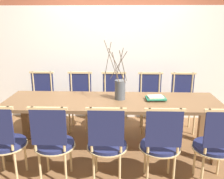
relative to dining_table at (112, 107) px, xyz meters
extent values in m
plane|color=brown|center=(0.00, 0.00, -0.64)|extent=(16.00, 16.00, 0.00)
cube|color=silver|center=(0.00, 1.26, 0.35)|extent=(12.00, 0.06, 1.99)
cube|color=brown|center=(0.00, 0.00, 0.07)|extent=(2.84, 0.82, 0.04)
cube|color=brown|center=(-1.32, -0.30, -0.30)|extent=(0.09, 0.09, 0.69)
cube|color=brown|center=(1.32, -0.30, -0.30)|extent=(0.09, 0.09, 0.69)
cube|color=brown|center=(-1.32, 0.30, -0.30)|extent=(0.09, 0.09, 0.69)
cube|color=brown|center=(1.32, 0.30, -0.30)|extent=(0.09, 0.09, 0.69)
cylinder|color=#1E234C|center=(-1.15, -0.67, -0.20)|extent=(0.43, 0.43, 0.04)
cylinder|color=tan|center=(-1.15, -0.67, -0.23)|extent=(0.45, 0.45, 0.01)
cylinder|color=tan|center=(-1.29, -0.53, -0.43)|extent=(0.03, 0.03, 0.42)
cylinder|color=tan|center=(-1.02, -0.53, -0.43)|extent=(0.03, 0.03, 0.42)
cylinder|color=tan|center=(-1.02, -0.81, -0.43)|extent=(0.03, 0.03, 0.42)
cylinder|color=tan|center=(-1.01, -0.85, 0.06)|extent=(0.03, 0.03, 0.48)
cylinder|color=#1E234C|center=(-0.61, -0.67, -0.20)|extent=(0.43, 0.43, 0.04)
cylinder|color=tan|center=(-0.61, -0.67, -0.23)|extent=(0.45, 0.45, 0.01)
cylinder|color=tan|center=(-0.75, -0.53, -0.43)|extent=(0.03, 0.03, 0.42)
cylinder|color=tan|center=(-0.47, -0.53, -0.43)|extent=(0.03, 0.03, 0.42)
cylinder|color=tan|center=(-0.75, -0.81, -0.43)|extent=(0.03, 0.03, 0.42)
cylinder|color=tan|center=(-0.47, -0.81, -0.43)|extent=(0.03, 0.03, 0.42)
cylinder|color=tan|center=(-0.76, -0.85, 0.06)|extent=(0.03, 0.03, 0.48)
cylinder|color=tan|center=(-0.46, -0.85, 0.06)|extent=(0.03, 0.03, 0.48)
cube|color=#1E234C|center=(-0.61, -0.86, 0.08)|extent=(0.36, 0.02, 0.39)
cube|color=tan|center=(-0.61, -0.85, 0.28)|extent=(0.40, 0.03, 0.03)
cylinder|color=#1E234C|center=(-0.03, -0.67, -0.20)|extent=(0.43, 0.43, 0.04)
cylinder|color=tan|center=(-0.03, -0.67, -0.23)|extent=(0.45, 0.45, 0.01)
cylinder|color=tan|center=(-0.17, -0.53, -0.43)|extent=(0.03, 0.03, 0.42)
cylinder|color=tan|center=(0.11, -0.53, -0.43)|extent=(0.03, 0.03, 0.42)
cylinder|color=tan|center=(-0.17, -0.81, -0.43)|extent=(0.03, 0.03, 0.42)
cylinder|color=tan|center=(0.11, -0.81, -0.43)|extent=(0.03, 0.03, 0.42)
cylinder|color=tan|center=(-0.18, -0.85, 0.06)|extent=(0.03, 0.03, 0.48)
cylinder|color=tan|center=(0.12, -0.85, 0.06)|extent=(0.03, 0.03, 0.48)
cube|color=#1E234C|center=(-0.03, -0.86, 0.08)|extent=(0.36, 0.02, 0.39)
cube|color=tan|center=(-0.03, -0.85, 0.28)|extent=(0.40, 0.03, 0.03)
cylinder|color=#1E234C|center=(0.55, -0.67, -0.20)|extent=(0.43, 0.43, 0.04)
cylinder|color=tan|center=(0.55, -0.67, -0.23)|extent=(0.45, 0.45, 0.01)
cylinder|color=tan|center=(0.41, -0.53, -0.43)|extent=(0.03, 0.03, 0.42)
cylinder|color=tan|center=(0.69, -0.53, -0.43)|extent=(0.03, 0.03, 0.42)
cylinder|color=tan|center=(0.41, -0.81, -0.43)|extent=(0.03, 0.03, 0.42)
cylinder|color=tan|center=(0.69, -0.81, -0.43)|extent=(0.03, 0.03, 0.42)
cylinder|color=tan|center=(0.40, -0.85, 0.06)|extent=(0.03, 0.03, 0.48)
cylinder|color=tan|center=(0.70, -0.85, 0.06)|extent=(0.03, 0.03, 0.48)
cube|color=#1E234C|center=(0.55, -0.86, 0.08)|extent=(0.36, 0.02, 0.39)
cube|color=tan|center=(0.55, -0.85, 0.28)|extent=(0.40, 0.03, 0.03)
cylinder|color=#1E234C|center=(1.12, -0.67, -0.20)|extent=(0.43, 0.43, 0.04)
cylinder|color=tan|center=(1.12, -0.67, -0.23)|extent=(0.45, 0.45, 0.01)
cylinder|color=tan|center=(0.98, -0.53, -0.43)|extent=(0.03, 0.03, 0.42)
cylinder|color=tan|center=(1.26, -0.53, -0.43)|extent=(0.03, 0.03, 0.42)
cylinder|color=tan|center=(0.98, -0.81, -0.43)|extent=(0.03, 0.03, 0.42)
cylinder|color=tan|center=(0.97, -0.85, 0.06)|extent=(0.03, 0.03, 0.48)
cube|color=#1E234C|center=(1.12, -0.86, 0.08)|extent=(0.36, 0.02, 0.39)
cylinder|color=#1E234C|center=(-1.20, 0.67, -0.20)|extent=(0.43, 0.43, 0.04)
cylinder|color=tan|center=(-1.20, 0.67, -0.23)|extent=(0.45, 0.45, 0.01)
cylinder|color=tan|center=(-1.06, 0.53, -0.43)|extent=(0.03, 0.03, 0.42)
cylinder|color=tan|center=(-1.34, 0.53, -0.43)|extent=(0.03, 0.03, 0.42)
cylinder|color=tan|center=(-1.06, 0.81, -0.43)|extent=(0.03, 0.03, 0.42)
cylinder|color=tan|center=(-1.34, 0.81, -0.43)|extent=(0.03, 0.03, 0.42)
cylinder|color=tan|center=(-1.05, 0.85, 0.06)|extent=(0.03, 0.03, 0.48)
cylinder|color=tan|center=(-1.35, 0.85, 0.06)|extent=(0.03, 0.03, 0.48)
cube|color=#1E234C|center=(-1.20, 0.86, 0.08)|extent=(0.36, 0.02, 0.39)
cube|color=tan|center=(-1.20, 0.85, 0.28)|extent=(0.40, 0.03, 0.03)
cylinder|color=#1E234C|center=(-0.56, 0.67, -0.20)|extent=(0.43, 0.43, 0.04)
cylinder|color=tan|center=(-0.56, 0.67, -0.23)|extent=(0.45, 0.45, 0.01)
cylinder|color=tan|center=(-0.42, 0.53, -0.43)|extent=(0.03, 0.03, 0.42)
cylinder|color=tan|center=(-0.70, 0.53, -0.43)|extent=(0.03, 0.03, 0.42)
cylinder|color=tan|center=(-0.42, 0.81, -0.43)|extent=(0.03, 0.03, 0.42)
cylinder|color=tan|center=(-0.70, 0.81, -0.43)|extent=(0.03, 0.03, 0.42)
cylinder|color=tan|center=(-0.41, 0.85, 0.06)|extent=(0.03, 0.03, 0.48)
cylinder|color=tan|center=(-0.71, 0.85, 0.06)|extent=(0.03, 0.03, 0.48)
cube|color=#1E234C|center=(-0.56, 0.86, 0.08)|extent=(0.36, 0.02, 0.39)
cube|color=tan|center=(-0.56, 0.85, 0.28)|extent=(0.40, 0.03, 0.03)
cylinder|color=#1E234C|center=(0.00, 0.67, -0.20)|extent=(0.43, 0.43, 0.04)
cylinder|color=tan|center=(0.00, 0.67, -0.23)|extent=(0.45, 0.45, 0.01)
cylinder|color=tan|center=(0.14, 0.53, -0.43)|extent=(0.03, 0.03, 0.42)
cylinder|color=tan|center=(-0.14, 0.53, -0.43)|extent=(0.03, 0.03, 0.42)
cylinder|color=tan|center=(0.14, 0.81, -0.43)|extent=(0.03, 0.03, 0.42)
cylinder|color=tan|center=(-0.14, 0.81, -0.43)|extent=(0.03, 0.03, 0.42)
cylinder|color=tan|center=(0.15, 0.85, 0.06)|extent=(0.03, 0.03, 0.48)
cylinder|color=tan|center=(-0.15, 0.85, 0.06)|extent=(0.03, 0.03, 0.48)
cube|color=#1E234C|center=(0.00, 0.86, 0.08)|extent=(0.36, 0.02, 0.39)
cube|color=tan|center=(0.00, 0.85, 0.28)|extent=(0.40, 0.03, 0.03)
cylinder|color=#1E234C|center=(0.60, 0.67, -0.20)|extent=(0.43, 0.43, 0.04)
cylinder|color=tan|center=(0.60, 0.67, -0.23)|extent=(0.45, 0.45, 0.01)
cylinder|color=tan|center=(0.74, 0.53, -0.43)|extent=(0.03, 0.03, 0.42)
cylinder|color=tan|center=(0.46, 0.53, -0.43)|extent=(0.03, 0.03, 0.42)
cylinder|color=tan|center=(0.74, 0.81, -0.43)|extent=(0.03, 0.03, 0.42)
cylinder|color=tan|center=(0.46, 0.81, -0.43)|extent=(0.03, 0.03, 0.42)
cylinder|color=tan|center=(0.75, 0.85, 0.06)|extent=(0.03, 0.03, 0.48)
cylinder|color=tan|center=(0.45, 0.85, 0.06)|extent=(0.03, 0.03, 0.48)
cube|color=#1E234C|center=(0.60, 0.86, 0.08)|extent=(0.36, 0.02, 0.39)
cube|color=tan|center=(0.60, 0.85, 0.28)|extent=(0.40, 0.03, 0.03)
cylinder|color=#1E234C|center=(1.13, 0.67, -0.20)|extent=(0.43, 0.43, 0.04)
cylinder|color=tan|center=(1.13, 0.67, -0.23)|extent=(0.45, 0.45, 0.01)
cylinder|color=tan|center=(1.27, 0.53, -0.43)|extent=(0.03, 0.03, 0.42)
cylinder|color=tan|center=(0.99, 0.53, -0.43)|extent=(0.03, 0.03, 0.42)
cylinder|color=tan|center=(1.27, 0.81, -0.43)|extent=(0.03, 0.03, 0.42)
cylinder|color=tan|center=(0.99, 0.81, -0.43)|extent=(0.03, 0.03, 0.42)
cylinder|color=tan|center=(1.28, 0.85, 0.06)|extent=(0.03, 0.03, 0.48)
cylinder|color=tan|center=(0.98, 0.85, 0.06)|extent=(0.03, 0.03, 0.48)
cube|color=#1E234C|center=(1.13, 0.86, 0.08)|extent=(0.36, 0.02, 0.39)
cube|color=tan|center=(1.13, 0.85, 0.28)|extent=(0.40, 0.03, 0.03)
cylinder|color=#4C5156|center=(0.11, 0.06, 0.22)|extent=(0.14, 0.14, 0.26)
cylinder|color=#473828|center=(0.10, 0.11, 0.56)|extent=(0.11, 0.03, 0.42)
cylinder|color=#473828|center=(0.05, 0.01, 0.54)|extent=(0.10, 0.13, 0.37)
cylinder|color=#473828|center=(0.06, -0.05, 0.57)|extent=(0.23, 0.09, 0.43)
cylinder|color=#473828|center=(0.00, -0.04, 0.61)|extent=(0.21, 0.22, 0.52)
cylinder|color=#473828|center=(-0.06, 0.10, 0.59)|extent=(0.09, 0.34, 0.48)
cylinder|color=#473828|center=(0.08, 0.17, 0.54)|extent=(0.23, 0.05, 0.37)
cylinder|color=#473828|center=(0.14, 0.01, 0.55)|extent=(0.11, 0.08, 0.41)
cube|color=maroon|center=(0.58, 0.03, 0.10)|extent=(0.19, 0.16, 0.02)
cube|color=#1E6B4C|center=(0.58, 0.03, 0.12)|extent=(0.27, 0.20, 0.02)
cube|color=beige|center=(0.58, 0.03, 0.14)|extent=(0.22, 0.17, 0.02)
camera|label=1|loc=(0.11, -3.14, 1.14)|focal=40.00mm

